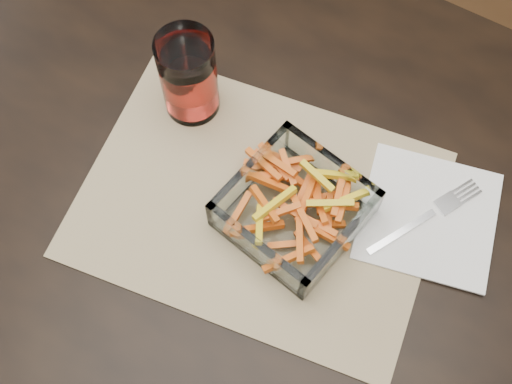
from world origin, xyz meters
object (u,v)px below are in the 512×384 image
glass_bowl (294,210)px  tumbler (189,78)px  dining_table (218,218)px  fork (428,216)px

glass_bowl → tumbler: 0.22m
glass_bowl → tumbler: tumbler is taller
dining_table → tumbler: size_ratio=12.04×
dining_table → glass_bowl: glass_bowl is taller
glass_bowl → fork: size_ratio=1.10×
dining_table → tumbler: 0.21m
tumbler → fork: (0.35, 0.01, -0.06)m
glass_bowl → fork: (0.15, 0.09, -0.02)m
tumbler → dining_table: bearing=-45.7°
glass_bowl → tumbler: bearing=158.9°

